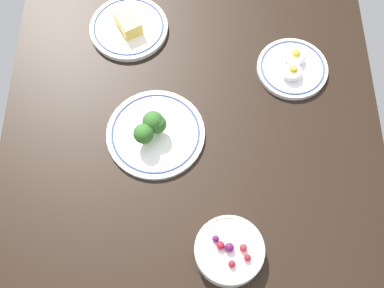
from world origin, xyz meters
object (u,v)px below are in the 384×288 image
Objects in this scene: bowl_berries at (230,251)px; plate_cheese at (129,27)px; plate_eggs at (293,67)px; plate_broccoli at (154,131)px.

bowl_berries reaches higher than plate_cheese.
plate_eggs is at bearing 159.39° from bowl_berries.
plate_broccoli is at bearing 13.99° from plate_cheese.
plate_broccoli is 1.14× the size of plate_cheese.
bowl_berries is (27.55, 16.25, 0.07)cm from plate_broccoli.
plate_broccoli is at bearing -61.85° from plate_eggs.
plate_eggs is at bearing 118.15° from plate_broccoli.
bowl_berries is at bearing 22.38° from plate_cheese.
bowl_berries reaches higher than plate_eggs.
plate_eggs is 48.49cm from bowl_berries.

